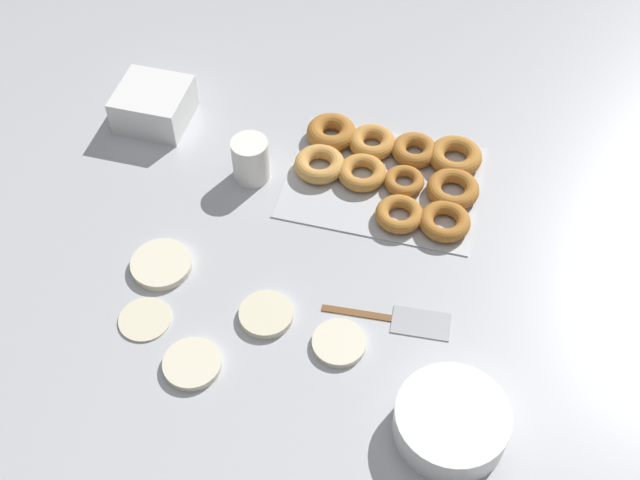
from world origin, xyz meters
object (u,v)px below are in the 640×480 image
object	(u,v)px
pancake_4	(192,364)
pancake_2	(161,264)
spatula	(407,320)
batter_bowl	(451,422)
container_stack	(154,105)
pancake_0	(266,314)
pancake_3	(145,319)
donut_tray	(392,171)
pancake_1	(339,343)
paper_cup	(251,160)

from	to	relation	value
pancake_4	pancake_2	bearing A→B (deg)	-54.97
pancake_2	spatula	world-z (taller)	pancake_2
batter_bowl	container_stack	world-z (taller)	container_stack
pancake_0	spatula	size ratio (longest dim) A/B	0.42
pancake_4	pancake_0	bearing A→B (deg)	-125.75
pancake_3	donut_tray	distance (m)	0.59
donut_tray	pancake_3	bearing A→B (deg)	52.01
batter_bowl	pancake_0	bearing A→B (deg)	-21.23
pancake_0	pancake_2	distance (m)	0.23
pancake_0	pancake_4	xyz separation A→B (m)	(0.09, 0.13, -0.00)
pancake_1	donut_tray	bearing A→B (deg)	-91.15
pancake_2	batter_bowl	xyz separation A→B (m)	(-0.58, 0.20, 0.02)
pancake_4	spatula	world-z (taller)	pancake_4
pancake_4	container_stack	world-z (taller)	container_stack
pancake_0	donut_tray	distance (m)	0.43
pancake_2	pancake_3	bearing A→B (deg)	97.19
pancake_2	container_stack	xyz separation A→B (m)	(0.17, -0.39, 0.03)
pancake_2	pancake_4	size ratio (longest dim) A/B	1.14
pancake_3	batter_bowl	world-z (taller)	batter_bowl
donut_tray	spatula	bearing A→B (deg)	105.87
pancake_0	pancake_3	xyz separation A→B (m)	(0.21, 0.06, -0.00)
pancake_0	paper_cup	xyz separation A→B (m)	(0.13, -0.33, 0.04)
pancake_1	donut_tray	distance (m)	0.43
container_stack	paper_cup	bearing A→B (deg)	156.48
pancake_0	spatula	distance (m)	0.26
paper_cup	donut_tray	bearing A→B (deg)	-165.89
pancake_2	batter_bowl	distance (m)	0.62
container_stack	paper_cup	world-z (taller)	paper_cup
pancake_2	batter_bowl	world-z (taller)	batter_bowl
donut_tray	paper_cup	bearing A→B (deg)	14.11
pancake_3	pancake_4	world-z (taller)	pancake_4
pancake_0	spatula	bearing A→B (deg)	-167.55
container_stack	pancake_3	bearing A→B (deg)	109.70
container_stack	pancake_2	bearing A→B (deg)	113.31
pancake_4	batter_bowl	xyz separation A→B (m)	(-0.45, 0.01, 0.02)
pancake_3	pancake_2	bearing A→B (deg)	-82.81
pancake_1	pancake_2	xyz separation A→B (m)	(0.37, -0.08, 0.00)
donut_tray	container_stack	world-z (taller)	container_stack
pancake_4	paper_cup	bearing A→B (deg)	-85.23
pancake_1	pancake_0	bearing A→B (deg)	-9.77
pancake_1	batter_bowl	xyz separation A→B (m)	(-0.21, 0.11, 0.03)
pancake_1	container_stack	xyz separation A→B (m)	(0.54, -0.47, 0.04)
pancake_2	pancake_3	world-z (taller)	pancake_2
pancake_0	pancake_2	xyz separation A→B (m)	(0.23, -0.06, 0.00)
pancake_2	donut_tray	bearing A→B (deg)	-137.74
paper_cup	batter_bowl	bearing A→B (deg)	136.23
pancake_2	pancake_4	xyz separation A→B (m)	(-0.13, 0.19, -0.00)
pancake_3	pancake_4	bearing A→B (deg)	149.87
pancake_3	spatula	world-z (taller)	pancake_3
batter_bowl	pancake_2	bearing A→B (deg)	-18.64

